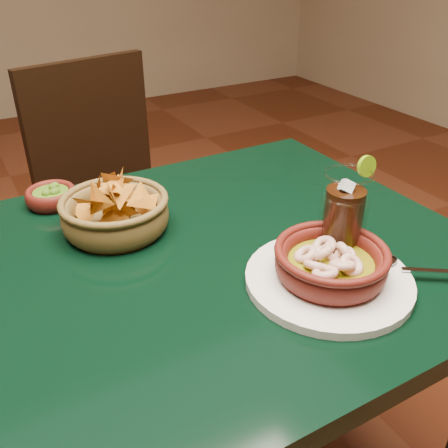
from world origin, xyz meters
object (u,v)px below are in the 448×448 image
cola_drink (343,219)px  chip_basket (115,212)px  dining_table (152,313)px  shrimp_plate (330,267)px  dining_chair (118,202)px

cola_drink → chip_basket: bearing=136.1°
dining_table → shrimp_plate: shrimp_plate is taller
dining_chair → cola_drink: bearing=-80.8°
dining_chair → shrimp_plate: dining_chair is taller
dining_table → shrimp_plate: 0.33m
chip_basket → cola_drink: (0.31, -0.29, 0.04)m
dining_chair → shrimp_plate: 0.94m
shrimp_plate → chip_basket: (-0.25, 0.34, 0.01)m
shrimp_plate → chip_basket: 0.42m
chip_basket → cola_drink: 0.43m
dining_table → chip_basket: size_ratio=5.01×
shrimp_plate → chip_basket: chip_basket is taller
chip_basket → dining_chair: bearing=73.1°
dining_chair → shrimp_plate: bearing=-85.1°
dining_chair → chip_basket: (-0.17, -0.55, 0.27)m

